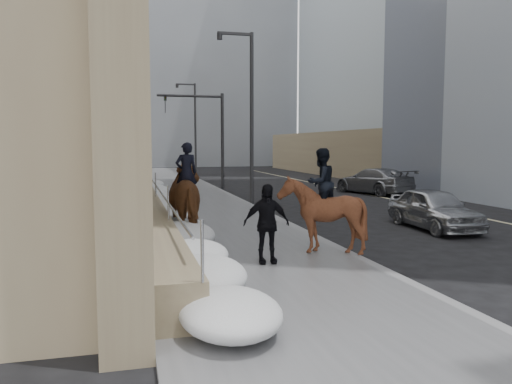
{
  "coord_description": "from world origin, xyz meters",
  "views": [
    {
      "loc": [
        -2.79,
        -8.9,
        2.85
      ],
      "look_at": [
        0.21,
        2.77,
        1.7
      ],
      "focal_mm": 35.0,
      "sensor_mm": 36.0,
      "label": 1
    }
  ],
  "objects_px": {
    "mounted_horse_left": "(191,199)",
    "car_silver": "(434,209)",
    "pedestrian": "(266,223)",
    "mounted_horse_right": "(322,210)",
    "car_grey": "(374,181)"
  },
  "relations": [
    {
      "from": "mounted_horse_left",
      "to": "car_silver",
      "type": "bearing_deg",
      "value": 175.27
    },
    {
      "from": "pedestrian",
      "to": "mounted_horse_right",
      "type": "bearing_deg",
      "value": 24.92
    },
    {
      "from": "car_silver",
      "to": "car_grey",
      "type": "distance_m",
      "value": 12.13
    },
    {
      "from": "mounted_horse_right",
      "to": "car_silver",
      "type": "relative_size",
      "value": 0.64
    },
    {
      "from": "mounted_horse_left",
      "to": "car_silver",
      "type": "distance_m",
      "value": 8.28
    },
    {
      "from": "mounted_horse_left",
      "to": "pedestrian",
      "type": "height_order",
      "value": "mounted_horse_left"
    },
    {
      "from": "mounted_horse_left",
      "to": "car_silver",
      "type": "height_order",
      "value": "mounted_horse_left"
    },
    {
      "from": "mounted_horse_left",
      "to": "mounted_horse_right",
      "type": "relative_size",
      "value": 1.08
    },
    {
      "from": "mounted_horse_left",
      "to": "car_grey",
      "type": "height_order",
      "value": "mounted_horse_left"
    },
    {
      "from": "car_silver",
      "to": "car_grey",
      "type": "bearing_deg",
      "value": 74.22
    },
    {
      "from": "pedestrian",
      "to": "mounted_horse_left",
      "type": "bearing_deg",
      "value": 114.88
    },
    {
      "from": "mounted_horse_right",
      "to": "pedestrian",
      "type": "height_order",
      "value": "mounted_horse_right"
    },
    {
      "from": "mounted_horse_right",
      "to": "pedestrian",
      "type": "xyz_separation_m",
      "value": [
        -1.64,
        -0.7,
        -0.17
      ]
    },
    {
      "from": "mounted_horse_right",
      "to": "car_silver",
      "type": "bearing_deg",
      "value": -174.02
    },
    {
      "from": "mounted_horse_right",
      "to": "car_grey",
      "type": "height_order",
      "value": "mounted_horse_right"
    }
  ]
}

